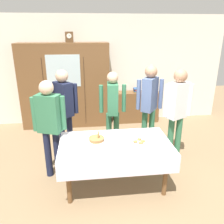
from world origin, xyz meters
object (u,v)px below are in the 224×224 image
at_px(tea_cup_far_left, 92,153).
at_px(bread_basket, 97,139).
at_px(mantel_clock, 69,37).
at_px(person_behind_table_left, 149,100).
at_px(bookshelf_low, 136,107).
at_px(tea_cup_near_right, 152,132).
at_px(person_behind_table_right, 177,107).
at_px(person_near_right_end, 113,104).
at_px(person_beside_shelf, 64,105).
at_px(tea_cup_center, 116,144).
at_px(pastry_plate, 139,142).
at_px(book_stack, 136,90).
at_px(tea_cup_mid_right, 69,143).
at_px(spoon_mid_left, 75,154).
at_px(dining_table, 115,150).
at_px(tea_cup_front_edge, 131,148).
at_px(person_by_cabinet, 49,121).
at_px(wall_cabinet, 65,86).

bearing_deg(tea_cup_far_left, bread_basket, 78.26).
height_order(mantel_clock, bread_basket, mantel_clock).
xyz_separation_m(tea_cup_far_left, person_behind_table_left, (1.17, 1.36, 0.30)).
bearing_deg(bookshelf_low, tea_cup_far_left, -113.45).
height_order(tea_cup_near_right, person_behind_table_right, person_behind_table_right).
relative_size(tea_cup_far_left, person_near_right_end, 0.08).
height_order(person_near_right_end, person_beside_shelf, person_beside_shelf).
relative_size(tea_cup_center, person_behind_table_right, 0.08).
distance_m(tea_cup_far_left, pastry_plate, 0.77).
bearing_deg(person_behind_table_right, pastry_plate, -141.64).
bearing_deg(book_stack, person_beside_shelf, -137.98).
relative_size(tea_cup_mid_right, tea_cup_near_right, 1.00).
bearing_deg(tea_cup_mid_right, spoon_mid_left, -72.72).
height_order(tea_cup_mid_right, person_behind_table_left, person_behind_table_left).
bearing_deg(person_beside_shelf, person_near_right_end, 4.69).
bearing_deg(tea_cup_center, dining_table, 91.03).
bearing_deg(bread_basket, tea_cup_mid_right, -172.08).
height_order(tea_cup_front_edge, pastry_plate, tea_cup_front_edge).
distance_m(mantel_clock, person_near_right_end, 2.04).
xyz_separation_m(mantel_clock, tea_cup_center, (0.73, -2.64, -1.41)).
height_order(dining_table, book_stack, book_stack).
bearing_deg(tea_cup_mid_right, person_beside_shelf, 97.05).
bearing_deg(spoon_mid_left, tea_cup_far_left, -7.84).
height_order(tea_cup_near_right, tea_cup_far_left, same).
distance_m(tea_cup_center, person_beside_shelf, 1.43).
distance_m(person_behind_table_right, person_by_cabinet, 2.20).
bearing_deg(pastry_plate, person_behind_table_right, 38.36).
relative_size(tea_cup_mid_right, person_behind_table_left, 0.08).
bearing_deg(tea_cup_far_left, tea_cup_front_edge, 8.56).
distance_m(dining_table, bookshelf_low, 2.80).
xyz_separation_m(dining_table, pastry_plate, (0.36, -0.01, 0.11)).
bearing_deg(tea_cup_center, wall_cabinet, 108.83).
height_order(tea_cup_center, bread_basket, bread_basket).
xyz_separation_m(dining_table, tea_cup_front_edge, (0.20, -0.19, 0.13)).
relative_size(wall_cabinet, spoon_mid_left, 17.99).
relative_size(tea_cup_mid_right, tea_cup_center, 1.00).
bearing_deg(wall_cabinet, tea_cup_near_right, -56.31).
distance_m(bookshelf_low, tea_cup_far_left, 3.20).
bearing_deg(person_beside_shelf, tea_cup_mid_right, -82.95).
height_order(mantel_clock, tea_cup_center, mantel_clock).
xyz_separation_m(tea_cup_front_edge, bread_basket, (-0.47, 0.32, 0.01)).
height_order(tea_cup_near_right, pastry_plate, tea_cup_near_right).
bearing_deg(pastry_plate, mantel_clock, 112.82).
relative_size(book_stack, person_near_right_end, 0.14).
distance_m(mantel_clock, bread_basket, 2.87).
distance_m(tea_cup_mid_right, person_beside_shelf, 1.05).
bearing_deg(person_behind_table_left, book_stack, 86.39).
xyz_separation_m(bookshelf_low, pastry_plate, (-0.54, -2.65, 0.34)).
distance_m(tea_cup_mid_right, person_near_right_end, 1.36).
bearing_deg(tea_cup_far_left, dining_table, 37.40).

